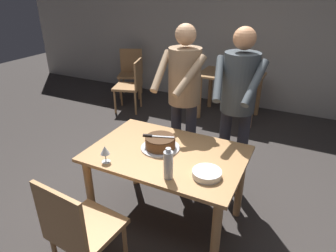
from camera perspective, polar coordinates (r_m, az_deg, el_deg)
ground_plane at (r=2.96m, az=-0.19°, el=-17.68°), size 14.00×14.00×0.00m
back_wall at (r=5.40m, az=16.69°, el=17.53°), size 10.00×0.12×2.70m
main_dining_table at (r=2.57m, az=-0.21°, el=-7.50°), size 1.30×0.88×0.75m
cake_on_platter at (r=2.53m, az=-1.51°, el=-3.33°), size 0.34×0.34×0.11m
cake_knife at (r=2.51m, az=-3.14°, el=-1.94°), size 0.26×0.11×0.02m
plate_stack at (r=2.21m, az=7.56°, el=-9.16°), size 0.22×0.22×0.05m
wine_glass_near at (r=2.37m, az=-12.16°, el=-4.72°), size 0.08×0.08×0.14m
water_bottle at (r=2.13m, az=0.06°, el=-7.50°), size 0.07×0.07×0.25m
person_cutting_cake at (r=2.95m, az=3.10°, el=6.81°), size 0.46×0.57×1.72m
person_standing_beside at (r=2.83m, az=13.43°, el=5.23°), size 0.47×0.56×1.72m
chair_near_side at (r=2.27m, az=-16.94°, el=-18.49°), size 0.48×0.48×0.90m
background_table at (r=4.93m, az=12.04°, el=8.06°), size 1.00×0.70×0.74m
background_chair_0 at (r=5.94m, az=-7.26°, el=10.56°), size 0.58×0.58×0.90m
background_chair_1 at (r=5.14m, az=-7.11°, el=8.16°), size 0.55×0.55×0.90m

